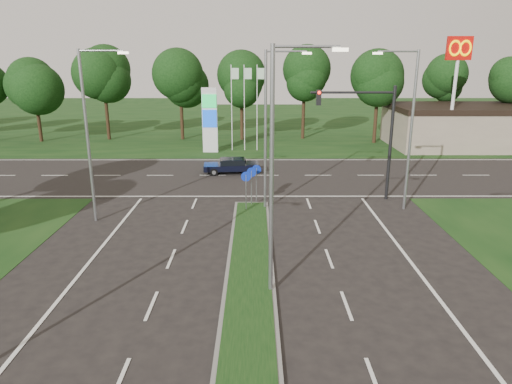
{
  "coord_description": "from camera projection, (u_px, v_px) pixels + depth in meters",
  "views": [
    {
      "loc": [
        0.23,
        -9.54,
        8.52
      ],
      "look_at": [
        0.26,
        12.04,
        2.2
      ],
      "focal_mm": 32.0,
      "sensor_mm": 36.0,
      "label": 1
    }
  ],
  "objects": [
    {
      "name": "streetlight_left_far",
      "position": [
        90.0,
        128.0,
        23.54
      ],
      "size": [
        2.53,
        0.22,
        9.0
      ],
      "color": "gray",
      "rests_on": "ground"
    },
    {
      "name": "median_kerb",
      "position": [
        249.0,
        320.0,
        15.37
      ],
      "size": [
        2.0,
        26.0,
        0.12
      ],
      "primitive_type": "cube",
      "color": "slate",
      "rests_on": "ground"
    },
    {
      "name": "navy_sedan",
      "position": [
        232.0,
        165.0,
        35.11
      ],
      "size": [
        4.34,
        2.09,
        1.16
      ],
      "rotation": [
        0.0,
        0.0,
        1.66
      ],
      "color": "black",
      "rests_on": "ground"
    },
    {
      "name": "median_signs",
      "position": [
        251.0,
        179.0,
        26.8
      ],
      "size": [
        1.16,
        1.76,
        2.38
      ],
      "color": "gray",
      "rests_on": "ground"
    },
    {
      "name": "traffic_signal",
      "position": [
        370.0,
        125.0,
        27.52
      ],
      "size": [
        5.1,
        0.42,
        7.0
      ],
      "color": "black",
      "rests_on": "ground"
    },
    {
      "name": "streetlight_median_near",
      "position": [
        277.0,
        161.0,
        15.88
      ],
      "size": [
        2.53,
        0.22,
        9.0
      ],
      "color": "gray",
      "rests_on": "ground"
    },
    {
      "name": "streetlight_right_far",
      "position": [
        408.0,
        123.0,
        25.49
      ],
      "size": [
        2.53,
        0.22,
        9.0
      ],
      "rotation": [
        0.0,
        0.0,
        3.14
      ],
      "color": "gray",
      "rests_on": "ground"
    },
    {
      "name": "commercial_building",
      "position": [
        473.0,
        127.0,
        45.57
      ],
      "size": [
        16.0,
        9.0,
        4.0
      ],
      "primitive_type": "cube",
      "color": "gray",
      "rests_on": "ground"
    },
    {
      "name": "mcdonalds_sign",
      "position": [
        457.0,
        65.0,
        40.01
      ],
      "size": [
        2.2,
        0.47,
        10.4
      ],
      "color": "silver",
      "rests_on": "ground"
    },
    {
      "name": "verge_far",
      "position": [
        254.0,
        122.0,
        64.33
      ],
      "size": [
        160.0,
        50.0,
        0.02
      ],
      "primitive_type": "cube",
      "color": "black",
      "rests_on": "ground"
    },
    {
      "name": "gas_pylon",
      "position": [
        212.0,
        118.0,
        42.36
      ],
      "size": [
        5.8,
        1.26,
        8.0
      ],
      "color": "silver",
      "rests_on": "ground"
    },
    {
      "name": "treeline_far",
      "position": [
        254.0,
        75.0,
        47.95
      ],
      "size": [
        6.0,
        6.0,
        9.9
      ],
      "color": "black",
      "rests_on": "ground"
    },
    {
      "name": "streetlight_median_far",
      "position": [
        269.0,
        123.0,
        25.48
      ],
      "size": [
        2.53,
        0.22,
        9.0
      ],
      "color": "gray",
      "rests_on": "ground"
    },
    {
      "name": "cross_road",
      "position": [
        252.0,
        176.0,
        34.58
      ],
      "size": [
        160.0,
        12.0,
        0.02
      ],
      "primitive_type": "cube",
      "color": "black",
      "rests_on": "ground"
    }
  ]
}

